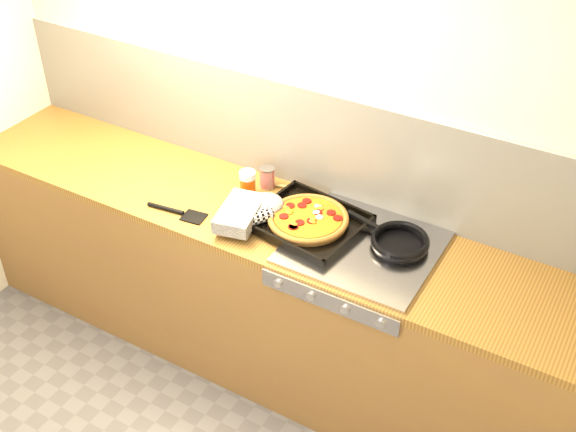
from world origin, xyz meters
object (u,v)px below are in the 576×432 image
Objects in this scene: tomato_can at (267,177)px; juice_glass at (248,183)px; pizza_on_tray at (290,217)px; frying_pan at (399,242)px.

juice_glass is (-0.04, -0.10, 0.01)m from tomato_can.
tomato_can is 0.82× the size of juice_glass.
tomato_can is 0.11m from juice_glass.
pizza_on_tray is at bearing -40.66° from tomato_can.
tomato_can is at bearing 170.48° from frying_pan.
pizza_on_tray is 0.30m from juice_glass.
juice_glass is at bearing -111.75° from tomato_can.
pizza_on_tray reaches higher than frying_pan.
pizza_on_tray is 0.32m from tomato_can.
frying_pan is 3.41× the size of juice_glass.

